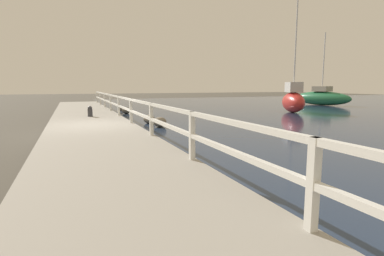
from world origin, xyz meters
name	(u,v)px	position (x,y,z in m)	size (l,w,h in m)	color
ground_plane	(92,133)	(0.00, 0.00, 0.00)	(120.00, 120.00, 0.00)	#4C473D
dock_walkway	(92,129)	(0.00, 0.00, 0.16)	(3.20, 36.00, 0.32)	#9E998E
railing	(131,106)	(1.50, 0.00, 0.98)	(0.10, 32.50, 0.97)	white
boulder_water_edge	(149,119)	(2.74, 2.05, 0.21)	(0.55, 0.50, 0.42)	gray
boulder_upstream	(160,122)	(2.86, 0.60, 0.22)	(0.59, 0.53, 0.44)	slate
boulder_mid_strip	(126,110)	(2.59, 7.55, 0.21)	(0.56, 0.50, 0.42)	#666056
boulder_near_dock	(121,109)	(2.66, 10.08, 0.15)	(0.41, 0.37, 0.30)	slate
mooring_bollard	(90,111)	(0.14, 3.27, 0.57)	(0.23, 0.23, 0.51)	#333338
sailboat_red	(293,100)	(13.25, 4.27, 0.85)	(2.43, 3.44, 8.02)	red
sailboat_green	(322,98)	(20.91, 9.33, 0.71)	(2.62, 5.82, 6.57)	#236B42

